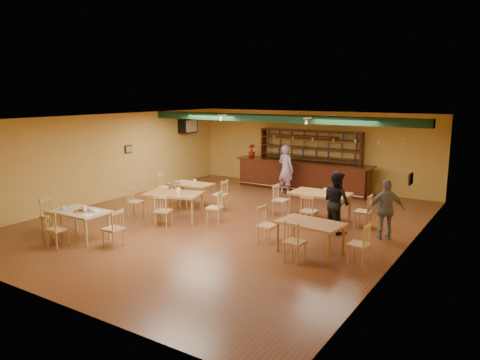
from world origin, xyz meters
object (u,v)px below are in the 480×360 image
Objects in this scene: dining_table_c at (174,206)px; dining_table_b at (320,207)px; dining_table_d at (310,237)px; bar_counter at (302,176)px; dining_table_a at (191,194)px; patron_right_a at (336,202)px; patron_bar at (286,169)px; near_table at (81,225)px.

dining_table_b is at bearing 14.89° from dining_table_c.
dining_table_c is at bearing -148.94° from dining_table_b.
dining_table_b is at bearing 112.98° from dining_table_d.
bar_counter is at bearing 59.84° from dining_table_c.
dining_table_a is 5.28m from patron_right_a.
patron_bar is at bearing -17.93° from patron_right_a.
patron_bar is (-3.44, 5.45, 0.54)m from dining_table_d.
dining_table_a is (-2.20, -4.03, -0.21)m from bar_counter.
near_table reaches higher than dining_table_a.
near_table is 7.95m from patron_bar.
patron_bar reaches higher than dining_table_d.
dining_table_a is 4.49m from near_table.
dining_table_b is (4.45, 0.45, 0.07)m from dining_table_a.
patron_right_a is at bearing -6.01° from dining_table_a.
patron_right_a reaches higher than dining_table_c.
dining_table_b is 3.78m from patron_bar.
dining_table_b is 1.12× the size of dining_table_d.
dining_table_c is at bearing 71.28° from near_table.
dining_table_b reaches higher than dining_table_c.
bar_counter is 7.02m from dining_table_d.
dining_table_c is at bearing -68.51° from dining_table_a.
bar_counter is 5.34m from patron_right_a.
patron_bar is at bearing 126.77° from dining_table_d.
patron_right_a is (3.34, -3.55, -0.08)m from patron_bar.
dining_table_a is at bearing 97.21° from dining_table_c.
near_table is 0.84× the size of patron_right_a.
dining_table_c reaches higher than dining_table_d.
bar_counter reaches higher than dining_table_b.
dining_table_c is at bearing 178.73° from dining_table_d.
bar_counter is 2.96× the size of patron_bar.
patron_right_a is (3.05, -4.38, 0.27)m from bar_counter.
bar_counter is 3.33× the size of dining_table_c.
dining_table_c is at bearing 92.60° from patron_bar.
dining_table_c is (-1.42, -5.81, -0.16)m from bar_counter.
dining_table_b is 0.91× the size of patron_bar.
patron_right_a reaches higher than dining_table_a.
dining_table_a is 5.80m from dining_table_d.
dining_table_d is 1.95m from patron_right_a.
dining_table_b is at bearing -57.85° from bar_counter.
near_table is at bearing 91.26° from patron_bar.
bar_counter is at bearing 59.17° from dining_table_a.
dining_table_d is at bearing -71.80° from dining_table_b.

